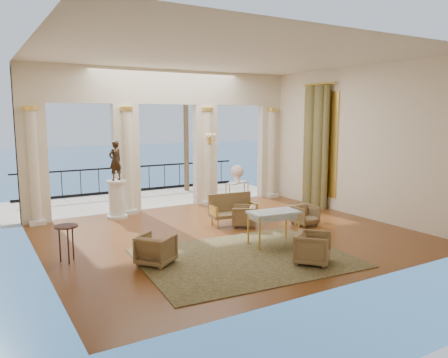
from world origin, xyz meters
TOP-DOWN VIEW (x-y plane):
  - floor at (0.00, 0.00)m, footprint 9.00×9.00m
  - room_walls at (0.00, -1.12)m, footprint 9.00×9.00m
  - arcade at (-0.00, 3.82)m, footprint 9.00×0.56m
  - terrace at (0.00, 5.80)m, footprint 10.00×3.60m
  - balustrade at (0.00, 7.40)m, footprint 9.00×0.06m
  - palm_tree at (2.00, 6.60)m, footprint 2.00×2.00m
  - sea at (0.00, 60.00)m, footprint 160.00×160.00m
  - curtain at (4.28, 1.50)m, footprint 0.33×1.40m
  - window_frame at (4.47, 1.50)m, footprint 0.04×1.60m
  - wall_sconce at (1.40, 3.51)m, footprint 0.30×0.11m
  - rug at (-0.66, -1.80)m, footprint 4.64×3.75m
  - armchair_a at (0.37, -2.80)m, footprint 0.96×0.95m
  - armchair_b at (2.37, -0.27)m, footprint 0.62×0.58m
  - armchair_c at (0.81, 0.49)m, footprint 0.85×0.86m
  - armchair_d at (-2.45, -1.20)m, footprint 0.91×0.92m
  - settee at (0.67, 0.90)m, footprint 1.36×0.71m
  - game_table at (0.48, -1.30)m, footprint 1.23×0.74m
  - pedestal at (-1.91, 3.28)m, footprint 0.62×0.62m
  - statue at (-1.91, 3.28)m, footprint 0.50×0.42m
  - console_table at (2.20, 3.05)m, footprint 0.90×0.64m
  - urn at (2.20, 3.05)m, footprint 0.44×0.44m
  - side_table at (-4.00, -0.10)m, footprint 0.48×0.48m

SIDE VIEW (x-z plane):
  - sea at x=0.00m, z-range -6.00..-6.00m
  - terrace at x=0.00m, z-range -0.10..0.00m
  - floor at x=0.00m, z-range 0.00..0.00m
  - rug at x=-0.66m, z-range 0.00..0.02m
  - armchair_b at x=2.37m, z-range 0.00..0.62m
  - armchair_c at x=0.81m, z-range 0.00..0.65m
  - armchair_d at x=-2.45m, z-range 0.00..0.69m
  - armchair_a at x=0.37m, z-range 0.00..0.72m
  - balustrade at x=0.00m, z-range -0.11..0.92m
  - settee at x=0.67m, z-range 0.00..0.86m
  - pedestal at x=-1.91m, z-range -0.02..1.12m
  - console_table at x=2.20m, z-range 0.26..1.05m
  - side_table at x=-4.00m, z-range 0.28..1.07m
  - game_table at x=0.48m, z-range 0.32..1.13m
  - urn at x=2.20m, z-range 0.84..1.42m
  - statue at x=-1.91m, z-range 1.14..2.32m
  - curtain at x=4.28m, z-range -0.03..4.06m
  - window_frame at x=4.47m, z-range 0.40..3.80m
  - wall_sconce at x=1.40m, z-range 2.06..2.40m
  - arcade at x=0.00m, z-range 0.33..4.83m
  - room_walls at x=0.00m, z-range -1.62..7.38m
  - palm_tree at x=2.00m, z-range 1.84..6.34m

